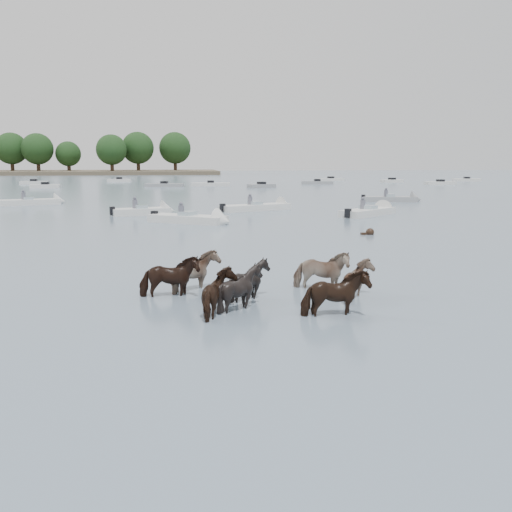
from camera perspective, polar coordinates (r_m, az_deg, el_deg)
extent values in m
plane|color=slate|center=(15.33, -0.95, -4.67)|extent=(400.00, 400.00, 0.00)
imported|color=black|center=(15.85, -8.99, -2.51)|extent=(1.75, 0.91, 1.43)
imported|color=tan|center=(16.50, -6.14, -1.99)|extent=(1.59, 1.72, 1.41)
imported|color=black|center=(15.41, -0.69, -2.88)|extent=(1.35, 1.23, 1.36)
imported|color=#8B745E|center=(16.63, 6.77, -1.84)|extent=(1.88, 1.30, 1.45)
imported|color=black|center=(13.92, -3.64, -4.27)|extent=(1.35, 1.52, 1.37)
imported|color=black|center=(14.39, -1.63, -3.74)|extent=(1.35, 1.22, 1.39)
imported|color=black|center=(13.86, 8.20, -4.31)|extent=(1.75, 0.92, 1.42)
imported|color=tan|center=(15.70, 10.74, -2.89)|extent=(1.27, 1.44, 1.32)
sphere|color=black|center=(29.57, 11.76, 2.43)|extent=(0.44, 0.44, 0.44)
cube|color=black|center=(29.49, 11.30, 2.23)|extent=(0.50, 0.22, 0.18)
cube|color=silver|center=(40.42, -11.87, 4.50)|extent=(4.31, 2.60, 0.55)
cone|color=silver|center=(40.87, -9.09, 4.64)|extent=(1.29, 1.78, 1.60)
cube|color=#99ADB7|center=(40.39, -11.88, 4.99)|extent=(1.07, 1.29, 0.35)
cube|color=black|center=(40.05, -14.71, 4.55)|extent=(0.43, 0.43, 0.60)
cylinder|color=#595966|center=(40.40, -12.46, 5.26)|extent=(0.36, 0.36, 0.70)
sphere|color=#595966|center=(40.37, -12.49, 5.89)|extent=(0.24, 0.24, 0.24)
cube|color=silver|center=(34.72, -7.10, 3.78)|extent=(5.08, 4.09, 0.55)
cone|color=silver|center=(33.46, -3.44, 3.61)|extent=(1.63, 1.83, 1.60)
cube|color=#99ADB7|center=(34.69, -7.11, 4.35)|extent=(1.28, 1.38, 0.35)
cube|color=black|center=(36.10, -10.50, 4.16)|extent=(0.48, 0.48, 0.60)
cylinder|color=#595966|center=(34.67, -7.78, 4.67)|extent=(0.36, 0.36, 0.70)
sphere|color=#595966|center=(34.63, -7.80, 5.41)|extent=(0.24, 0.24, 0.24)
cube|color=silver|center=(43.02, -0.10, 5.02)|extent=(5.92, 3.77, 0.55)
cone|color=silver|center=(44.60, 3.07, 5.18)|extent=(1.46, 1.83, 1.60)
cube|color=#99ADB7|center=(42.99, -0.10, 5.49)|extent=(1.18, 1.35, 0.35)
cube|color=black|center=(41.57, -3.49, 5.04)|extent=(0.46, 0.46, 0.60)
cylinder|color=#595966|center=(42.92, -0.63, 5.75)|extent=(0.36, 0.36, 0.70)
sphere|color=#595966|center=(42.89, -0.63, 6.35)|extent=(0.24, 0.24, 0.24)
cube|color=silver|center=(39.92, 11.55, 4.44)|extent=(5.05, 4.61, 0.55)
cone|color=silver|center=(42.21, 13.36, 4.66)|extent=(1.72, 1.80, 1.60)
cube|color=#99ADB7|center=(39.89, 11.57, 4.94)|extent=(1.33, 1.37, 0.35)
cube|color=black|center=(37.66, 9.53, 4.42)|extent=(0.49, 0.49, 0.60)
cylinder|color=#595966|center=(39.74, 11.03, 5.23)|extent=(0.36, 0.36, 0.70)
sphere|color=#595966|center=(39.71, 11.05, 5.88)|extent=(0.24, 0.24, 0.24)
cube|color=gray|center=(53.95, 13.72, 5.73)|extent=(5.22, 2.57, 0.55)
cone|color=gray|center=(54.45, 16.32, 5.65)|extent=(1.20, 1.75, 1.60)
cube|color=#99ADB7|center=(53.93, 13.74, 6.10)|extent=(1.01, 1.26, 0.35)
cube|color=black|center=(53.55, 11.08, 5.96)|extent=(0.41, 0.41, 0.60)
cylinder|color=#595966|center=(53.77, 13.35, 6.32)|extent=(0.36, 0.36, 0.70)
sphere|color=#595966|center=(53.74, 13.37, 6.80)|extent=(0.24, 0.24, 0.24)
cube|color=silver|center=(52.58, -22.55, 5.16)|extent=(5.46, 3.09, 0.55)
cone|color=silver|center=(52.79, -19.71, 5.35)|extent=(1.34, 1.80, 1.60)
cube|color=#99ADB7|center=(52.56, -22.57, 5.54)|extent=(1.10, 1.31, 0.35)
cylinder|color=#595966|center=(52.65, -23.01, 5.73)|extent=(0.36, 0.36, 0.70)
sphere|color=#595966|center=(52.62, -23.05, 6.22)|extent=(0.24, 0.24, 0.24)
cube|color=silver|center=(98.06, -22.08, 7.05)|extent=(4.34, 1.72, 0.60)
cube|color=black|center=(98.05, -22.10, 7.27)|extent=(1.05, 1.05, 0.50)
cube|color=silver|center=(84.05, -21.04, 6.76)|extent=(4.08, 1.61, 0.60)
cube|color=black|center=(84.03, -21.06, 7.02)|extent=(1.03, 1.03, 0.50)
cube|color=silver|center=(104.13, -14.01, 7.60)|extent=(4.23, 1.60, 0.60)
cube|color=black|center=(104.11, -14.02, 7.81)|extent=(1.02, 1.02, 0.50)
cube|color=gray|center=(82.92, -9.50, 7.25)|extent=(5.83, 2.63, 0.60)
cube|color=black|center=(82.90, -9.51, 7.51)|extent=(1.19, 1.19, 0.50)
cube|color=silver|center=(84.74, -4.73, 7.40)|extent=(5.96, 1.91, 0.60)
cube|color=black|center=(84.72, -4.73, 7.66)|extent=(1.07, 1.07, 0.50)
cube|color=gray|center=(79.45, 0.58, 7.27)|extent=(4.37, 3.05, 0.60)
cube|color=black|center=(79.43, 0.58, 7.55)|extent=(1.32, 1.32, 0.50)
cube|color=gray|center=(91.70, 6.37, 7.56)|extent=(5.20, 2.12, 0.60)
cube|color=black|center=(91.68, 6.38, 7.80)|extent=(1.12, 1.12, 0.50)
cube|color=silver|center=(106.89, 7.77, 7.86)|extent=(5.36, 2.67, 0.60)
cube|color=black|center=(106.88, 7.78, 8.06)|extent=(1.21, 1.21, 0.50)
cube|color=silver|center=(101.41, 13.94, 7.55)|extent=(4.38, 2.66, 0.60)
cube|color=black|center=(101.40, 13.95, 7.77)|extent=(1.25, 1.25, 0.50)
cube|color=silver|center=(94.11, 18.60, 7.17)|extent=(5.47, 2.40, 0.60)
cube|color=black|center=(94.09, 18.62, 7.40)|extent=(1.16, 1.16, 0.50)
cube|color=silver|center=(111.23, 21.04, 7.37)|extent=(5.21, 2.78, 0.60)
cube|color=black|center=(111.22, 21.05, 7.57)|extent=(1.23, 1.23, 0.50)
cylinder|color=#382619|center=(171.32, -23.98, 8.43)|extent=(1.00, 1.00, 3.98)
sphere|color=black|center=(171.35, -24.10, 10.17)|extent=(8.86, 8.86, 8.86)
cylinder|color=#382619|center=(167.79, -21.66, 8.56)|extent=(1.00, 1.00, 3.91)
sphere|color=black|center=(167.81, -21.78, 10.30)|extent=(8.69, 8.69, 8.69)
cylinder|color=#382619|center=(167.62, -18.85, 8.60)|extent=(1.00, 1.00, 3.17)
sphere|color=black|center=(167.61, -18.93, 10.01)|extent=(7.05, 7.05, 7.05)
cylinder|color=#382619|center=(159.32, -14.72, 8.86)|extent=(1.00, 1.00, 3.76)
sphere|color=black|center=(159.33, -14.80, 10.63)|extent=(8.36, 8.36, 8.36)
cylinder|color=#382619|center=(164.56, -12.12, 9.05)|extent=(1.00, 1.00, 4.12)
sphere|color=black|center=(164.59, -12.19, 10.92)|extent=(9.16, 9.16, 9.16)
cylinder|color=#382619|center=(166.95, -8.38, 9.18)|extent=(1.00, 1.00, 4.17)
sphere|color=black|center=(166.98, -8.42, 11.05)|extent=(9.26, 9.26, 9.26)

